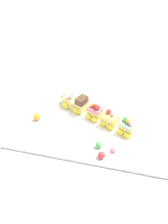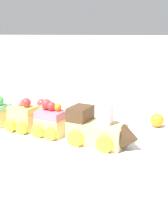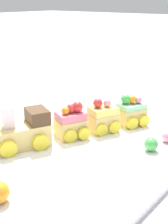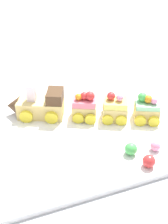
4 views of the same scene
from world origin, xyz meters
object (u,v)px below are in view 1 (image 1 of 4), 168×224
at_px(gumball_pink, 114,149).
at_px(gumball_green, 99,145).
at_px(gumball_orange, 37,117).
at_px(gumball_red, 102,155).
at_px(cake_car_strawberry, 95,112).
at_px(cake_car_lemon, 110,119).
at_px(cake_train_locomotive, 74,102).
at_px(cake_car_mint, 127,127).

height_order(gumball_pink, gumball_green, gumball_green).
height_order(gumball_orange, gumball_pink, gumball_orange).
height_order(gumball_pink, gumball_red, gumball_red).
relative_size(cake_car_strawberry, gumball_orange, 2.58).
bearing_deg(cake_car_lemon, gumball_orange, 31.52).
relative_size(cake_car_lemon, gumball_orange, 2.58).
relative_size(cake_train_locomotive, gumball_orange, 4.72).
bearing_deg(gumball_red, gumball_orange, -24.92).
bearing_deg(gumball_orange, cake_car_strawberry, -163.52).
distance_m(cake_train_locomotive, gumball_red, 0.30).
bearing_deg(cake_car_mint, gumball_orange, 25.29).
distance_m(cake_car_mint, gumball_orange, 0.36).
relative_size(gumball_red, gumball_green, 0.98).
bearing_deg(cake_car_strawberry, gumball_red, 130.88).
height_order(cake_car_strawberry, gumball_pink, cake_car_strawberry).
xyz_separation_m(cake_train_locomotive, gumball_red, (-0.16, 0.25, -0.01)).
distance_m(cake_car_lemon, gumball_orange, 0.29).
bearing_deg(gumball_pink, gumball_green, -7.92).
xyz_separation_m(cake_car_strawberry, gumball_red, (-0.06, 0.20, -0.02)).
relative_size(cake_car_strawberry, cake_car_mint, 1.00).
distance_m(cake_train_locomotive, gumball_green, 0.25).
distance_m(cake_car_mint, gumball_green, 0.13).
height_order(cake_car_mint, gumball_pink, cake_car_mint).
relative_size(gumball_orange, gumball_red, 1.19).
relative_size(cake_car_mint, gumball_red, 3.07).
distance_m(cake_train_locomotive, cake_car_lemon, 0.18).
relative_size(gumball_orange, gumball_pink, 1.38).
distance_m(cake_car_lemon, cake_car_mint, 0.07).
xyz_separation_m(gumball_orange, gumball_pink, (-0.32, 0.10, -0.00)).
xyz_separation_m(cake_car_lemon, gumball_orange, (0.29, 0.04, -0.01)).
xyz_separation_m(gumball_orange, gumball_green, (-0.27, 0.09, -0.00)).
xyz_separation_m(gumball_red, gumball_green, (0.02, -0.04, 0.00)).
distance_m(cake_train_locomotive, cake_car_mint, 0.26).
xyz_separation_m(cake_car_lemon, gumball_green, (0.02, 0.13, -0.01)).
height_order(gumball_red, gumball_green, same).
height_order(cake_car_strawberry, gumball_red, cake_car_strawberry).
relative_size(gumball_orange, gumball_green, 1.17).
height_order(cake_car_strawberry, gumball_green, cake_car_strawberry).
xyz_separation_m(cake_train_locomotive, gumball_orange, (0.12, 0.11, -0.01)).
height_order(cake_train_locomotive, cake_car_lemon, cake_train_locomotive).
xyz_separation_m(cake_car_strawberry, gumball_green, (-0.04, 0.16, -0.01)).
relative_size(cake_train_locomotive, cake_car_lemon, 1.83).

